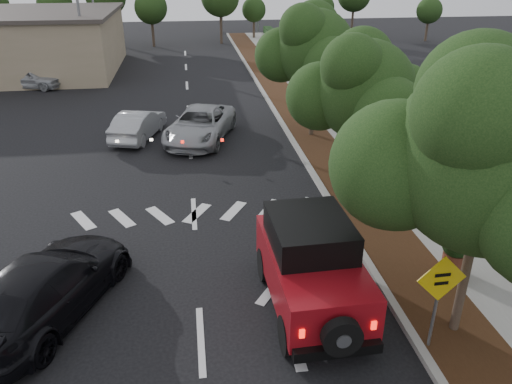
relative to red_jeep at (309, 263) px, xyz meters
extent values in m
plane|color=black|center=(-2.62, -0.99, -1.13)|extent=(120.00, 120.00, 0.00)
cube|color=#9E9B93|center=(1.98, 11.01, -1.06)|extent=(0.20, 70.00, 0.15)
cube|color=black|center=(2.98, 11.01, -1.07)|extent=(1.80, 70.00, 0.12)
cube|color=gray|center=(4.88, 11.01, -1.07)|extent=(2.00, 70.00, 0.12)
cube|color=black|center=(6.28, 11.01, -0.73)|extent=(0.80, 70.00, 0.80)
cylinder|color=black|center=(-0.86, 1.11, -0.71)|extent=(0.32, 0.86, 0.85)
cylinder|color=black|center=(0.80, 1.16, -0.71)|extent=(0.32, 0.86, 0.85)
cylinder|color=black|center=(-0.79, -1.57, -0.71)|extent=(0.32, 0.86, 0.85)
cylinder|color=black|center=(0.87, -1.52, -0.71)|extent=(0.32, 0.86, 0.85)
cube|color=maroon|center=(0.01, -0.21, -0.12)|extent=(2.03, 4.00, 1.07)
cube|color=black|center=(0.00, 0.11, 0.76)|extent=(1.82, 2.22, 0.68)
cube|color=maroon|center=(-0.04, 1.29, -0.20)|extent=(1.72, 1.15, 0.87)
cube|color=black|center=(0.06, -2.26, -0.60)|extent=(1.83, 0.24, 0.23)
cylinder|color=black|center=(0.07, -2.41, -0.12)|extent=(0.82, 0.26, 0.81)
cube|color=#FF190C|center=(-0.67, -2.22, -0.12)|extent=(0.11, 0.05, 0.19)
cube|color=#FF190C|center=(0.79, -2.18, -0.12)|extent=(0.11, 0.05, 0.19)
imported|color=#93969A|center=(-2.12, 12.26, -0.41)|extent=(3.84, 5.65, 1.44)
imported|color=black|center=(-6.07, 0.44, -0.39)|extent=(3.89, 5.54, 1.49)
imported|color=#999BA0|center=(-4.92, 12.88, -0.48)|extent=(2.45, 4.17, 1.30)
imported|color=#A1A3A8|center=(-12.34, 23.58, -0.47)|extent=(4.21, 2.77, 1.33)
cylinder|color=slate|center=(2.18, -1.92, 0.01)|extent=(0.07, 0.07, 2.06)
cube|color=#DFB70B|center=(2.18, -1.95, 0.70)|extent=(1.05, 0.06, 1.05)
cube|color=black|center=(2.18, -1.97, 0.80)|extent=(0.33, 0.02, 0.07)
cube|color=black|center=(2.18, -1.97, 0.60)|extent=(0.29, 0.02, 0.07)
cylinder|color=brown|center=(3.98, 0.54, -0.71)|extent=(0.60, 0.60, 0.59)
sphere|color=black|center=(3.98, 0.54, -0.15)|extent=(0.74, 0.74, 0.74)
imported|color=black|center=(3.98, 0.54, -0.06)|extent=(0.64, 0.55, 0.70)
camera|label=1|loc=(-2.58, -9.54, 6.48)|focal=35.00mm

